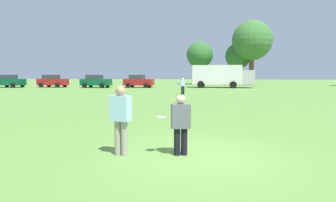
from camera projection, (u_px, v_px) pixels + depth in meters
name	position (u px, v px, depth m)	size (l,w,h in m)	color
ground_plane	(198.00, 156.00, 7.35)	(184.10, 184.10, 0.00)	#608C3D
player_thrower	(121.00, 116.00, 7.31)	(0.54, 0.39, 1.74)	gray
player_defender	(181.00, 122.00, 7.32)	(0.52, 0.37, 1.53)	black
frisbee	(161.00, 117.00, 7.36)	(0.27, 0.27, 0.07)	white
traffic_cone	(174.00, 107.00, 15.72)	(0.32, 0.32, 0.48)	#D8590C
parked_car_near_left	(9.00, 81.00, 42.42)	(4.32, 2.44, 1.82)	#0C4C2D
parked_car_mid_left	(53.00, 81.00, 42.97)	(4.32, 2.44, 1.82)	maroon
parked_car_center	(96.00, 81.00, 41.77)	(4.32, 2.44, 1.82)	#0C4C2D
parked_car_mid_right	(138.00, 81.00, 42.16)	(4.32, 2.44, 1.82)	maroon
box_truck	(222.00, 75.00, 41.54)	(8.65, 3.39, 3.18)	white
bystander_sideline_watcher	(183.00, 85.00, 28.33)	(0.48, 0.34, 1.60)	black
tree_west_oak	(200.00, 55.00, 53.47)	(4.82, 4.82, 7.84)	brown
tree_west_maple	(238.00, 56.00, 52.24)	(4.55, 4.55, 7.39)	brown
tree_center_elm	(252.00, 41.00, 49.84)	(6.78, 6.78, 11.02)	brown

